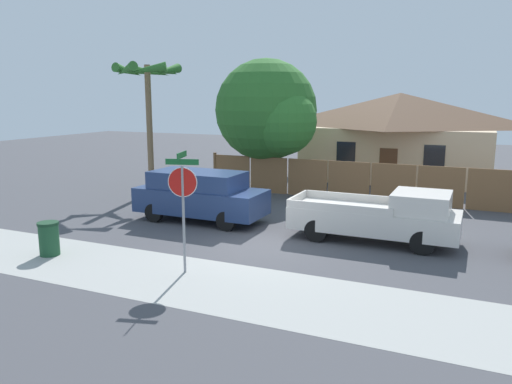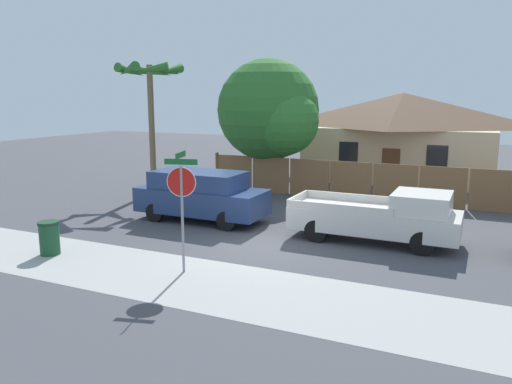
{
  "view_description": "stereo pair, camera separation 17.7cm",
  "coord_description": "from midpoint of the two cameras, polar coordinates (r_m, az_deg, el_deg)",
  "views": [
    {
      "loc": [
        6.01,
        -13.92,
        4.61
      ],
      "look_at": [
        -0.37,
        0.39,
        1.6
      ],
      "focal_mm": 35.0,
      "sensor_mm": 36.0,
      "label": 1
    },
    {
      "loc": [
        6.17,
        -13.84,
        4.61
      ],
      "look_at": [
        -0.37,
        0.39,
        1.6
      ],
      "focal_mm": 35.0,
      "sensor_mm": 36.0,
      "label": 2
    }
  ],
  "objects": [
    {
      "name": "sidewalk_strip",
      "position": [
        12.8,
        -6.25,
        -10.27
      ],
      "size": [
        36.0,
        3.2,
        0.01
      ],
      "color": "#A3A39E",
      "rests_on": "ground"
    },
    {
      "name": "trash_bin",
      "position": [
        15.94,
        -22.88,
        -4.92
      ],
      "size": [
        0.61,
        0.61,
        1.0
      ],
      "color": "#1E4C2D",
      "rests_on": "ground"
    },
    {
      "name": "oak_tree",
      "position": [
        24.57,
        1.34,
        9.08
      ],
      "size": [
        5.22,
        4.97,
        6.44
      ],
      "color": "brown",
      "rests_on": "ground"
    },
    {
      "name": "house",
      "position": [
        29.45,
        15.81,
        6.34
      ],
      "size": [
        10.65,
        6.69,
        4.81
      ],
      "color": "beige",
      "rests_on": "ground"
    },
    {
      "name": "wooden_fence",
      "position": [
        22.71,
        12.72,
        1.12
      ],
      "size": [
        15.81,
        0.12,
        1.83
      ],
      "color": "brown",
      "rests_on": "ground"
    },
    {
      "name": "orange_pickup",
      "position": [
        16.45,
        13.86,
        -2.73
      ],
      "size": [
        5.3,
        2.0,
        1.7
      ],
      "rotation": [
        0.0,
        0.0,
        -0.01
      ],
      "color": "silver",
      "rests_on": "ground"
    },
    {
      "name": "ground_plane",
      "position": [
        15.84,
        0.34,
        -6.04
      ],
      "size": [
        80.0,
        80.0,
        0.0
      ],
      "primitive_type": "plane",
      "color": "#47474C"
    },
    {
      "name": "stop_sign",
      "position": [
        13.03,
        -8.75,
        0.02
      ],
      "size": [
        0.85,
        0.77,
        3.22
      ],
      "rotation": [
        0.0,
        0.0,
        0.27
      ],
      "color": "gray",
      "rests_on": "ground"
    },
    {
      "name": "red_suv",
      "position": [
        18.73,
        -6.68,
        -0.29
      ],
      "size": [
        4.89,
        1.98,
        1.87
      ],
      "rotation": [
        0.0,
        0.0,
        -0.01
      ],
      "color": "navy",
      "rests_on": "ground"
    },
    {
      "name": "palm_tree",
      "position": [
        24.4,
        -12.48,
        12.23
      ],
      "size": [
        3.01,
        3.22,
        6.14
      ],
      "color": "brown",
      "rests_on": "ground"
    }
  ]
}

